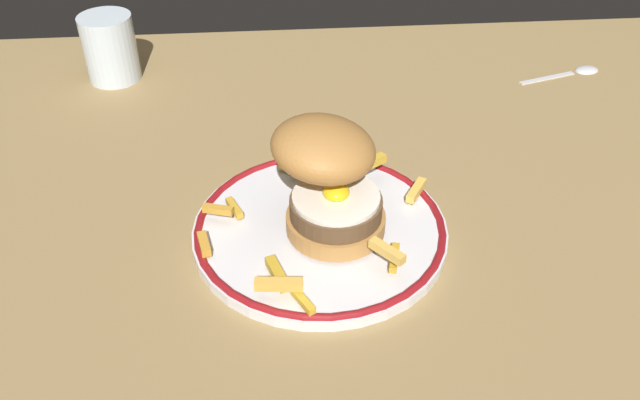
% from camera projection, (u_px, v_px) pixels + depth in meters
% --- Properties ---
extents(ground_plane, '(1.37, 0.99, 0.04)m').
position_uv_depth(ground_plane, '(333.00, 238.00, 0.71)').
color(ground_plane, '#957849').
extents(dinner_plate, '(0.26, 0.26, 0.02)m').
position_uv_depth(dinner_plate, '(320.00, 229.00, 0.68)').
color(dinner_plate, silver).
rests_on(dinner_plate, ground_plane).
extents(burger, '(0.12, 0.12, 0.12)m').
position_uv_depth(burger, '(328.00, 176.00, 0.64)').
color(burger, '#B57C3D').
rests_on(burger, dinner_plate).
extents(fries_pile, '(0.24, 0.23, 0.03)m').
position_uv_depth(fries_pile, '(314.00, 220.00, 0.66)').
color(fries_pile, gold).
rests_on(fries_pile, dinner_plate).
extents(water_glass, '(0.07, 0.07, 0.09)m').
position_uv_depth(water_glass, '(111.00, 52.00, 0.93)').
color(water_glass, silver).
rests_on(water_glass, ground_plane).
extents(spoon, '(0.13, 0.05, 0.01)m').
position_uv_depth(spoon, '(579.00, 70.00, 0.97)').
color(spoon, silver).
rests_on(spoon, ground_plane).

